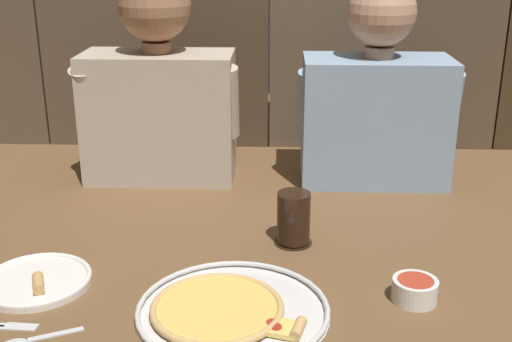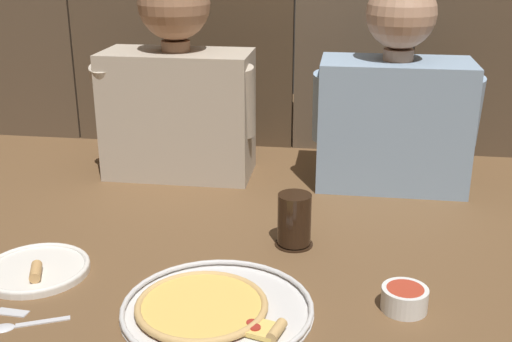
% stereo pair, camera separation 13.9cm
% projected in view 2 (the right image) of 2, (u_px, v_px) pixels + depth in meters
% --- Properties ---
extents(ground_plane, '(3.20, 3.20, 0.00)m').
position_uv_depth(ground_plane, '(256.00, 267.00, 1.36)').
color(ground_plane, brown).
extents(pizza_tray, '(0.36, 0.36, 0.03)m').
position_uv_depth(pizza_tray, '(212.00, 307.00, 1.20)').
color(pizza_tray, silver).
rests_on(pizza_tray, ground).
extents(dinner_plate, '(0.22, 0.22, 0.03)m').
position_uv_depth(dinner_plate, '(36.00, 269.00, 1.34)').
color(dinner_plate, white).
rests_on(dinner_plate, ground).
extents(drinking_glass, '(0.09, 0.09, 0.12)m').
position_uv_depth(drinking_glass, '(294.00, 220.00, 1.44)').
color(drinking_glass, black).
rests_on(drinking_glass, ground).
extents(dipping_bowl, '(0.09, 0.09, 0.04)m').
position_uv_depth(dipping_bowl, '(405.00, 298.00, 1.20)').
color(dipping_bowl, white).
rests_on(dipping_bowl, ground).
extents(table_spoon, '(0.14, 0.08, 0.01)m').
position_uv_depth(table_spoon, '(15.00, 325.00, 1.15)').
color(table_spoon, silver).
rests_on(table_spoon, ground).
extents(diner_left, '(0.45, 0.21, 0.59)m').
position_uv_depth(diner_left, '(177.00, 81.00, 1.81)').
color(diner_left, '#B2A38E').
rests_on(diner_left, ground).
extents(diner_right, '(0.44, 0.21, 0.57)m').
position_uv_depth(diner_right, '(395.00, 96.00, 1.74)').
color(diner_right, '#849EB7').
rests_on(diner_right, ground).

